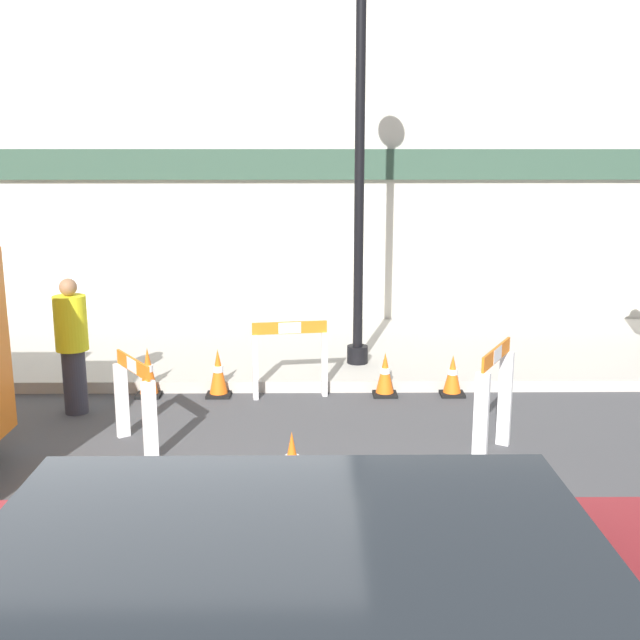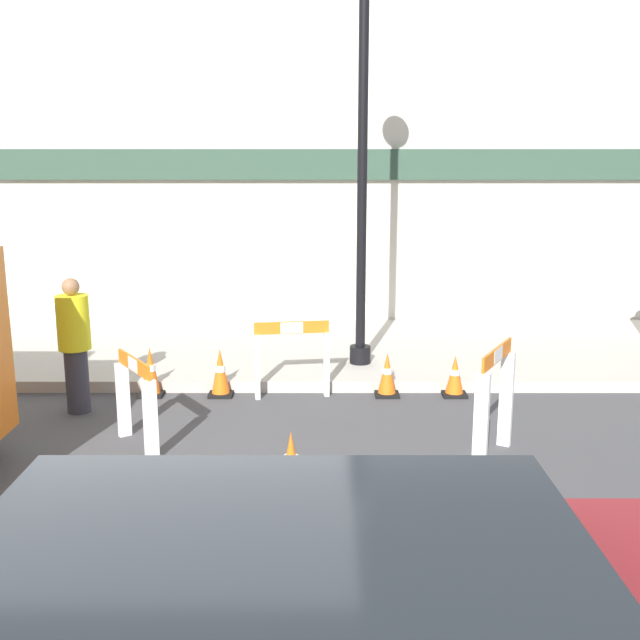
# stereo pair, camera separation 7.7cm
# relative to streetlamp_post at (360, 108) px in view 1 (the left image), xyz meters

# --- Properties ---
(ground_plane) EXTENTS (60.00, 60.00, 0.00)m
(ground_plane) POSITION_rel_streetlamp_post_xyz_m (-1.59, -5.38, -3.54)
(ground_plane) COLOR #424244
(sidewalk_slab) EXTENTS (18.00, 3.68, 0.15)m
(sidewalk_slab) POSITION_rel_streetlamp_post_xyz_m (-1.59, 0.96, -3.46)
(sidewalk_slab) COLOR #ADA89E
(sidewalk_slab) RESTS_ON ground_plane
(storefront_facade) EXTENTS (18.00, 0.22, 5.50)m
(storefront_facade) POSITION_rel_streetlamp_post_xyz_m (-1.59, 2.87, -0.78)
(storefront_facade) COLOR beige
(storefront_facade) RESTS_ON ground_plane
(streetlamp_post) EXTENTS (0.44, 0.44, 5.28)m
(streetlamp_post) POSITION_rel_streetlamp_post_xyz_m (0.00, 0.00, 0.00)
(streetlamp_post) COLOR black
(streetlamp_post) RESTS_ON sidewalk_slab
(barricade_0) EXTENTS (0.93, 0.26, 0.96)m
(barricade_0) POSITION_rel_streetlamp_post_xyz_m (-0.90, -1.03, -3.01)
(barricade_0) COLOR white
(barricade_0) RESTS_ON ground_plane
(barricade_1) EXTENTS (0.57, 0.76, 0.96)m
(barricade_1) POSITION_rel_streetlamp_post_xyz_m (-2.43, -2.67, -3.02)
(barricade_1) COLOR white
(barricade_1) RESTS_ON ground_plane
(barricade_2) EXTENTS (0.56, 0.86, 1.15)m
(barricade_2) POSITION_rel_streetlamp_post_xyz_m (1.15, -3.00, -2.91)
(barricade_2) COLOR white
(barricade_2) RESTS_ON ground_plane
(traffic_cone_0) EXTENTS (0.30, 0.30, 0.63)m
(traffic_cone_0) POSITION_rel_streetlamp_post_xyz_m (-2.67, -0.98, -3.23)
(traffic_cone_0) COLOR black
(traffic_cone_0) RESTS_ON ground_plane
(traffic_cone_1) EXTENTS (0.30, 0.30, 0.52)m
(traffic_cone_1) POSITION_rel_streetlamp_post_xyz_m (1.13, -0.98, -3.29)
(traffic_cone_1) COLOR black
(traffic_cone_1) RESTS_ON ground_plane
(traffic_cone_2) EXTENTS (0.30, 0.30, 0.56)m
(traffic_cone_2) POSITION_rel_streetlamp_post_xyz_m (0.29, -0.98, -3.27)
(traffic_cone_2) COLOR black
(traffic_cone_2) RESTS_ON ground_plane
(traffic_cone_3) EXTENTS (0.30, 0.30, 0.62)m
(traffic_cone_3) POSITION_rel_streetlamp_post_xyz_m (-0.80, -3.86, -3.24)
(traffic_cone_3) COLOR black
(traffic_cone_3) RESTS_ON ground_plane
(traffic_cone_4) EXTENTS (0.30, 0.30, 0.61)m
(traffic_cone_4) POSITION_rel_streetlamp_post_xyz_m (-1.80, -0.98, -3.24)
(traffic_cone_4) COLOR black
(traffic_cone_4) RESTS_ON ground_plane
(person_worker) EXTENTS (0.38, 0.38, 1.59)m
(person_worker) POSITION_rel_streetlamp_post_xyz_m (-3.39, -1.58, -2.69)
(person_worker) COLOR #33333D
(person_worker) RESTS_ON ground_plane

